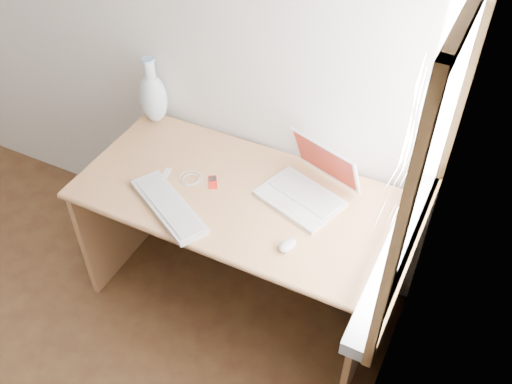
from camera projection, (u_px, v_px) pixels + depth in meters
The scene contains 9 objects.
window at pixel (431, 154), 1.80m from camera, with size 0.11×0.99×1.10m.
desk at pixel (245, 214), 2.67m from camera, with size 1.38×0.69×0.73m.
laptop at pixel (305, 184), 2.43m from camera, with size 0.40×0.38×0.23m.
external_keyboard at pixel (169, 206), 2.39m from camera, with size 0.46×0.34×0.02m.
mouse at pixel (287, 245), 2.23m from camera, with size 0.05×0.09×0.03m, color white.
ipod at pixel (213, 182), 2.51m from camera, with size 0.08×0.09×0.01m.
cable_coil at pixel (190, 178), 2.53m from camera, with size 0.10×0.10×0.01m, color white.
remote at pixel (166, 173), 2.56m from camera, with size 0.03×0.07×0.01m, color white.
vase at pixel (153, 96), 2.76m from camera, with size 0.13×0.13×0.35m.
Camera 1 is at (1.84, -0.19, 2.42)m, focal length 40.00 mm.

